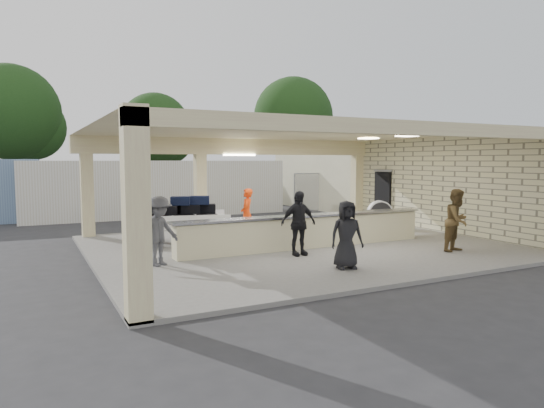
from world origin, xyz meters
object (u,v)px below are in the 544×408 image
baggage_counter (307,231)px  luggage_cart (185,218)px  passenger_b (298,223)px  car_dark (253,190)px  passenger_c (159,231)px  baggage_handler (247,214)px  car_white_a (324,192)px  drum_fan (380,213)px  passenger_d (347,235)px  passenger_a (457,220)px  car_white_b (361,189)px  container_white (159,188)px

baggage_counter → luggage_cart: 3.81m
passenger_b → luggage_cart: bearing=125.0°
car_dark → passenger_c: bearing=176.8°
baggage_handler → car_white_a: size_ratio=0.33×
drum_fan → passenger_d: bearing=-111.9°
passenger_a → passenger_c: size_ratio=1.04×
baggage_handler → car_white_b: bearing=161.8°
luggage_cart → car_dark: size_ratio=0.61×
baggage_handler → passenger_b: (0.12, -3.14, 0.05)m
drum_fan → car_dark: size_ratio=0.23×
luggage_cart → container_white: bearing=95.0°
drum_fan → baggage_handler: size_ratio=0.63×
baggage_handler → car_white_a: (10.33, 11.17, -0.21)m
passenger_b → car_white_b: size_ratio=0.39×
baggage_handler → passenger_c: passenger_c is taller
passenger_d → car_white_a: passenger_d is taller
car_white_b → car_dark: (-7.80, 0.94, 0.07)m
baggage_counter → passenger_d: passenger_d is taller
baggage_handler → passenger_a: bearing=73.5°
luggage_cart → passenger_c: bearing=-104.0°
car_white_b → baggage_counter: bearing=132.3°
drum_fan → car_dark: bearing=109.7°
passenger_c → passenger_d: 4.53m
passenger_b → car_dark: passenger_b is taller
baggage_handler → passenger_d: (0.33, -5.06, -0.02)m
luggage_cart → passenger_d: 5.69m
passenger_d → container_white: size_ratio=0.13×
baggage_counter → luggage_cart: luggage_cart is taller
passenger_b → car_white_a: passenger_b is taller
passenger_a → drum_fan: bearing=60.3°
container_white → luggage_cart: bearing=-99.1°
passenger_c → passenger_d: size_ratio=1.05×
baggage_handler → passenger_b: passenger_b is taller
car_white_b → car_dark: bearing=77.4°
luggage_cart → drum_fan: size_ratio=2.69×
baggage_counter → container_white: size_ratio=0.67×
baggage_counter → luggage_cart: bearing=141.8°
passenger_d → car_dark: passenger_d is taller
baggage_counter → drum_fan: drum_fan is taller
passenger_b → passenger_d: 1.93m
baggage_counter → passenger_b: size_ratio=4.67×
passenger_c → passenger_d: (3.89, -2.33, -0.04)m
baggage_counter → passenger_b: passenger_b is taller
car_white_b → drum_fan: bearing=139.4°
drum_fan → car_white_b: 15.32m
car_dark → passenger_a: bearing=-158.2°
drum_fan → passenger_b: bearing=-125.6°
passenger_b → container_white: 12.11m
luggage_cart → drum_fan: luggage_cart is taller
baggage_counter → container_white: (-1.59, 11.17, 0.75)m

